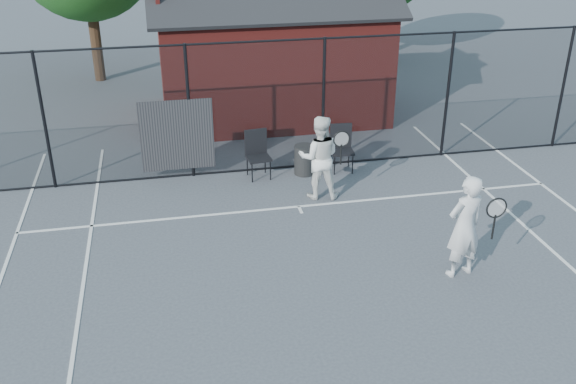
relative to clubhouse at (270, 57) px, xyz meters
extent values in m
plane|color=#40444A|center=(-0.50, -9.00, -1.61)|extent=(80.00, 80.00, 0.00)
cube|color=silver|center=(-0.50, -6.00, -1.60)|extent=(11.00, 0.06, 0.01)
cube|color=silver|center=(-0.50, -6.15, -1.60)|extent=(0.06, 0.30, 0.01)
cylinder|color=black|center=(-5.50, -4.00, -0.11)|extent=(0.07, 0.07, 3.00)
cylinder|color=black|center=(-2.50, -4.00, -0.11)|extent=(0.07, 0.07, 3.00)
cylinder|color=black|center=(0.50, -4.00, -0.11)|extent=(0.07, 0.07, 3.00)
cylinder|color=black|center=(3.50, -4.00, -0.11)|extent=(0.07, 0.07, 3.00)
cylinder|color=black|center=(6.50, -4.00, -0.11)|extent=(0.07, 0.07, 3.00)
cylinder|color=black|center=(-0.50, -4.00, 1.36)|extent=(22.00, 0.04, 0.04)
cylinder|color=black|center=(-0.50, -4.00, -1.58)|extent=(22.00, 0.04, 0.04)
cube|color=black|center=(-0.50, -4.00, -0.11)|extent=(22.00, 3.00, 0.01)
cube|color=black|center=(-2.80, -4.02, -0.61)|extent=(1.60, 0.04, 1.60)
cube|color=maroon|center=(0.00, 0.00, -0.11)|extent=(6.00, 4.00, 3.00)
cylinder|color=black|center=(-5.00, 4.50, -0.35)|extent=(0.36, 0.36, 2.52)
cylinder|color=black|center=(5.00, 5.50, -0.49)|extent=(0.36, 0.36, 2.23)
imported|color=silver|center=(1.62, -8.98, -0.70)|extent=(0.75, 0.58, 1.82)
torus|color=black|center=(1.92, -9.34, -0.20)|extent=(0.36, 0.03, 0.36)
cylinder|color=black|center=(1.92, -9.34, -0.54)|extent=(0.03, 0.03, 0.44)
imported|color=white|center=(0.01, -5.60, -0.72)|extent=(0.99, 0.84, 1.78)
torus|color=black|center=(0.37, -5.96, -0.20)|extent=(0.35, 0.03, 0.35)
cylinder|color=black|center=(0.37, -5.96, -0.54)|extent=(0.03, 0.03, 0.43)
cube|color=black|center=(-1.06, -4.40, -1.08)|extent=(0.56, 0.58, 1.05)
cube|color=black|center=(0.87, -4.40, -1.09)|extent=(0.54, 0.56, 1.04)
cylinder|color=#252525|center=(-0.01, -4.40, -1.27)|extent=(0.52, 0.52, 0.68)
camera|label=1|loc=(-3.08, -17.42, 4.40)|focal=40.00mm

